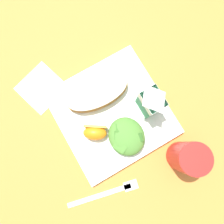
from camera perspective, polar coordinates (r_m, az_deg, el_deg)
The scene contains 9 objects.
ground at distance 0.57m, azimuth -0.00°, elevation -0.38°, with size 3.00×3.00×0.00m, color #C67A33.
white_plate at distance 0.56m, azimuth -0.00°, elevation -0.27°, with size 0.28×0.28×0.02m, color white.
cheesy_pizza_bread at distance 0.54m, azimuth -3.95°, elevation 5.08°, with size 0.09×0.18×0.04m.
green_salad_pile at distance 0.53m, azimuth 4.35°, elevation -6.50°, with size 0.10×0.09×0.04m.
milk_carton at distance 0.50m, azimuth 10.81°, elevation 2.83°, with size 0.06×0.05×0.11m.
orange_wedge_front at distance 0.53m, azimuth -4.70°, elevation -5.63°, with size 0.06×0.07×0.04m.
paper_napkin at distance 0.61m, azimuth -18.90°, elevation 6.35°, with size 0.11×0.11×0.00m, color white.
metal_fork at distance 0.57m, azimuth -0.88°, elevation -21.32°, with size 0.06×0.19×0.01m.
drinking_red_cup at distance 0.54m, azimuth 20.08°, elevation -11.69°, with size 0.08×0.08×0.11m, color red.
Camera 1 is at (0.07, -0.04, 0.56)m, focal length 33.20 mm.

